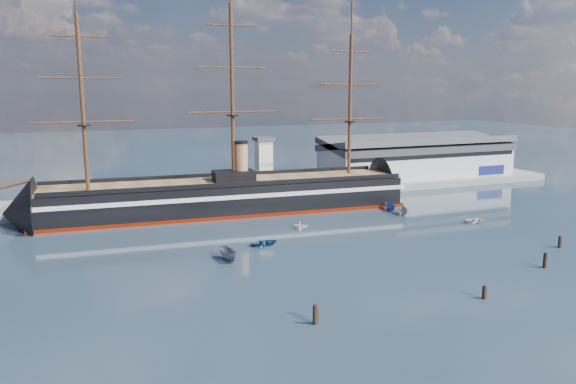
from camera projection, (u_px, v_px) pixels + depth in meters
name	position (u px, v px, depth m)	size (l,w,h in m)	color
ground	(301.00, 226.00, 125.21)	(600.00, 600.00, 0.00)	#1E2D38
quay	(283.00, 194.00, 161.68)	(180.00, 18.00, 2.00)	slate
warehouse	(417.00, 157.00, 181.50)	(63.00, 21.00, 11.60)	#B7BABC
quay_tower	(264.00, 163.00, 154.55)	(5.00, 5.00, 15.00)	silver
warship	(219.00, 197.00, 137.80)	(113.38, 22.07, 53.94)	black
motorboat_a	(229.00, 261.00, 100.48)	(6.90, 2.53, 2.76)	slate
motorboat_b	(265.00, 245.00, 110.21)	(3.38, 1.35, 1.58)	navy
motorboat_c	(404.00, 215.00, 135.90)	(5.93, 2.17, 2.37)	gray
motorboat_d	(300.00, 229.00, 122.47)	(5.44, 2.36, 1.99)	white
motorboat_e	(477.00, 223.00, 128.21)	(3.34, 1.34, 1.56)	silver
motorboat_f	(390.00, 210.00, 140.90)	(5.64, 2.07, 2.26)	#324686
piling_near_left	(315.00, 324.00, 73.74)	(0.64, 0.64, 3.44)	black
piling_near_mid	(484.00, 299.00, 82.49)	(0.64, 0.64, 2.76)	black
piling_near_right	(544.00, 268.00, 96.50)	(0.64, 0.64, 3.43)	black
piling_far_right	(559.00, 248.00, 108.58)	(0.64, 0.64, 3.04)	black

